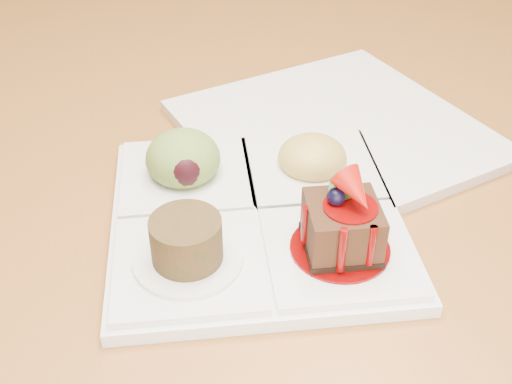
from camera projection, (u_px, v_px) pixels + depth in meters
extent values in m
plane|color=#572D18|center=(267.00, 363.00, 1.36)|extent=(6.00, 6.00, 0.00)
cube|color=#9B5C28|center=(272.00, 40.00, 0.92)|extent=(1.00, 1.80, 0.04)
cylinder|color=#9B5C28|center=(40.00, 59.00, 1.73)|extent=(0.06, 0.06, 0.71)
cylinder|color=#9B5C28|center=(350.00, 31.00, 1.88)|extent=(0.06, 0.06, 0.71)
cylinder|color=black|center=(482.00, 236.00, 1.40)|extent=(0.03, 0.03, 0.38)
cube|color=silver|center=(256.00, 219.00, 0.56)|extent=(0.27, 0.27, 0.01)
cube|color=silver|center=(339.00, 252.00, 0.51)|extent=(0.13, 0.13, 0.01)
cube|color=silver|center=(188.00, 264.00, 0.50)|extent=(0.13, 0.13, 0.01)
cube|color=silver|center=(184.00, 175.00, 0.59)|extent=(0.13, 0.13, 0.01)
cube|color=silver|center=(312.00, 167.00, 0.60)|extent=(0.13, 0.13, 0.01)
cylinder|color=#5C0303|center=(340.00, 248.00, 0.51)|extent=(0.08, 0.08, 0.00)
cube|color=black|center=(340.00, 246.00, 0.51)|extent=(0.06, 0.06, 0.01)
cube|color=#331B0E|center=(342.00, 224.00, 0.49)|extent=(0.06, 0.06, 0.04)
cylinder|color=#5C0303|center=(344.00, 205.00, 0.48)|extent=(0.04, 0.04, 0.00)
sphere|color=black|center=(336.00, 196.00, 0.48)|extent=(0.01, 0.01, 0.01)
cone|color=#AF140B|center=(356.00, 191.00, 0.47)|extent=(0.04, 0.05, 0.04)
cube|color=#154812|center=(344.00, 191.00, 0.49)|extent=(0.01, 0.02, 0.01)
cube|color=#154812|center=(335.00, 190.00, 0.49)|extent=(0.01, 0.02, 0.01)
cylinder|color=#5C0303|center=(342.00, 250.00, 0.47)|extent=(0.01, 0.01, 0.04)
cylinder|color=#5C0303|center=(371.00, 246.00, 0.47)|extent=(0.01, 0.01, 0.04)
cylinder|color=#5C0303|center=(305.00, 225.00, 0.49)|extent=(0.01, 0.01, 0.03)
cylinder|color=silver|center=(188.00, 259.00, 0.50)|extent=(0.09, 0.09, 0.00)
cylinder|color=#4D2916|center=(186.00, 240.00, 0.48)|extent=(0.05, 0.05, 0.04)
cylinder|color=#40220D|center=(185.00, 228.00, 0.48)|extent=(0.05, 0.05, 0.00)
ellipsoid|color=olive|center=(183.00, 158.00, 0.58)|extent=(0.07, 0.07, 0.05)
ellipsoid|color=black|center=(186.00, 171.00, 0.56)|extent=(0.03, 0.02, 0.03)
ellipsoid|color=#C29446|center=(312.00, 157.00, 0.60)|extent=(0.06, 0.06, 0.04)
cube|color=red|center=(325.00, 148.00, 0.60)|extent=(0.02, 0.02, 0.01)
cube|color=#387319|center=(316.00, 145.00, 0.61)|extent=(0.02, 0.02, 0.02)
cube|color=red|center=(306.00, 149.00, 0.60)|extent=(0.02, 0.02, 0.01)
cube|color=#387319|center=(301.00, 152.00, 0.60)|extent=(0.02, 0.02, 0.02)
cube|color=red|center=(303.00, 156.00, 0.59)|extent=(0.02, 0.02, 0.02)
cube|color=#387319|center=(309.00, 162.00, 0.58)|extent=(0.02, 0.02, 0.02)
cube|color=red|center=(323.00, 164.00, 0.58)|extent=(0.02, 0.02, 0.02)
cube|color=#387319|center=(325.00, 154.00, 0.59)|extent=(0.02, 0.02, 0.01)
cube|color=silver|center=(334.00, 131.00, 0.67)|extent=(0.35, 0.35, 0.01)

